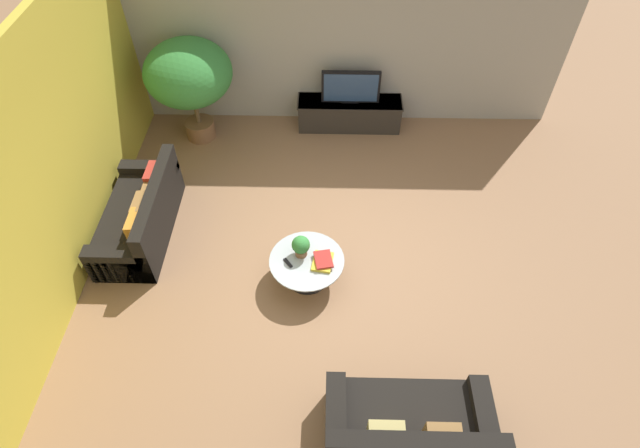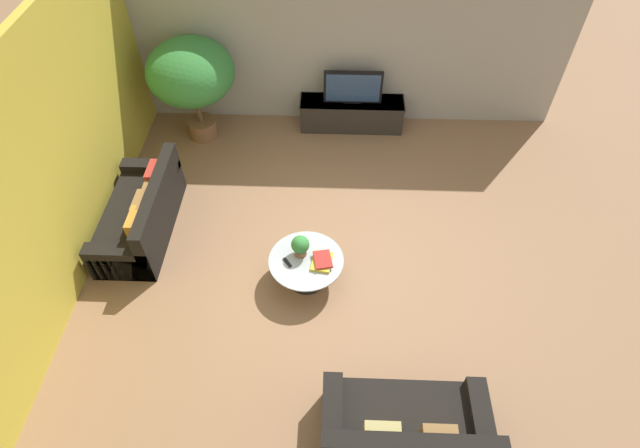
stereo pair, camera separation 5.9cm
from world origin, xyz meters
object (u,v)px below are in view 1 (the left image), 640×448
Objects in this scene: coffee_table at (307,266)px; couch_near_entry at (408,429)px; potted_plant_tabletop at (301,246)px; media_console at (349,113)px; television at (351,87)px; couch_by_wall at (141,217)px; potted_palm_tall at (189,75)px.

coffee_table is 2.29m from couch_near_entry.
couch_near_entry is 5.49× the size of potted_plant_tabletop.
media_console is 0.51m from television.
television is 3.26m from potted_plant_tabletop.
television is 3.87m from couch_by_wall.
potted_palm_tall is (0.40, 2.16, 0.88)m from couch_by_wall.
couch_near_entry reaches higher than coffee_table.
media_console is 3.33m from coffee_table.
coffee_table is 3.14× the size of potted_plant_tabletop.
media_console is at bearing -84.64° from couch_near_entry.
couch_near_entry is at bearing -61.03° from potted_plant_tabletop.
potted_palm_tall is at bearing 123.13° from coffee_table.
coffee_table is at bearing -56.87° from potted_palm_tall.
media_console is 3.84m from couch_by_wall.
couch_by_wall reaches higher than media_console.
couch_by_wall is at bearing 161.51° from coffee_table.
media_console is 1.06× the size of couch_near_entry.
television is at bearing -84.64° from couch_near_entry.
coffee_table is at bearing -100.31° from television.
couch_by_wall is at bearing -39.28° from couch_near_entry.
couch_by_wall reaches higher than potted_plant_tabletop.
coffee_table is at bearing -61.54° from couch_near_entry.
potted_palm_tall is at bearing -58.71° from couch_near_entry.
potted_palm_tall is at bearing -172.37° from media_console.
potted_plant_tabletop is (-1.17, 2.10, 0.28)m from couch_near_entry.
potted_plant_tabletop is at bearing 128.99° from coffee_table.
media_console is 5.83× the size of potted_plant_tabletop.
potted_plant_tabletop is at bearing -101.87° from television.
couch_by_wall is (-2.91, -2.50, -0.48)m from television.
potted_palm_tall reaches higher than couch_by_wall.
potted_palm_tall is (-1.92, 2.94, 0.89)m from coffee_table.
media_console is 5.31m from couch_near_entry.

